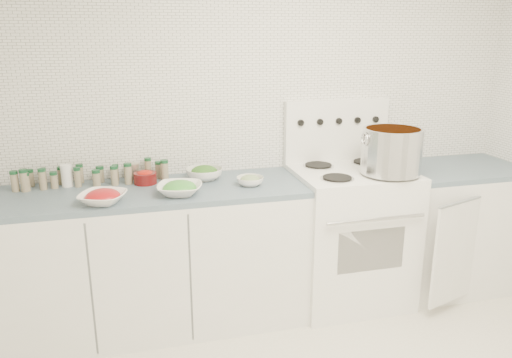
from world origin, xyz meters
name	(u,v)px	position (x,y,z in m)	size (l,w,h in m)	color
room_walls	(378,100)	(0.00, 0.00, 1.56)	(3.54, 3.04, 2.52)	white
counter_left	(156,258)	(-0.82, 1.19, 0.45)	(1.85, 0.62, 0.90)	white
stove	(349,231)	(0.48, 1.19, 0.50)	(0.76, 0.70, 1.36)	white
counter_right	(452,226)	(1.30, 1.19, 0.45)	(0.89, 0.75, 0.90)	white
stock_pot	(392,149)	(0.66, 1.02, 1.10)	(0.40, 0.38, 0.29)	silver
bowl_tomato	(103,197)	(-1.10, 1.00, 0.94)	(0.32, 0.32, 0.08)	white
bowl_snowpea	(180,188)	(-0.67, 1.05, 0.94)	(0.31, 0.31, 0.09)	white
bowl_broccoli	(204,173)	(-0.49, 1.33, 0.94)	(0.28, 0.28, 0.09)	white
bowl_zucchini	(250,180)	(-0.23, 1.13, 0.93)	(0.22, 0.22, 0.07)	white
bowl_pepper	(145,177)	(-0.86, 1.33, 0.94)	(0.14, 0.14, 0.09)	#530E0F
salt_canister	(67,176)	(-1.32, 1.39, 0.97)	(0.07, 0.07, 0.14)	white
tin_can	(133,171)	(-0.93, 1.44, 0.95)	(0.08, 0.08, 0.10)	#AAA190
spice_cluster	(86,176)	(-1.21, 1.38, 0.96)	(0.93, 0.15, 0.14)	gray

